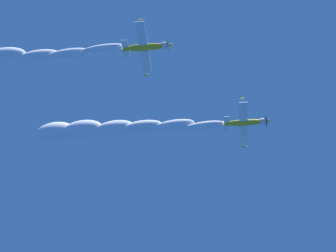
{
  "coord_description": "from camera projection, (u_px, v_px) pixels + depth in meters",
  "views": [
    {
      "loc": [
        -31.62,
        14.11,
        1.81
      ],
      "look_at": [
        -1.05,
        8.27,
        64.47
      ],
      "focal_mm": 49.02,
      "sensor_mm": 36.0,
      "label": 1
    }
  ],
  "objects": [
    {
      "name": "airplane_lead",
      "position": [
        246.0,
        122.0,
        69.22
      ],
      "size": [
        7.59,
        6.92,
        2.63
      ],
      "color": "gold"
    },
    {
      "name": "airplane_left_wingman",
      "position": [
        147.0,
        47.0,
        62.24
      ],
      "size": [
        7.57,
        6.93,
        2.6
      ],
      "color": "gold"
    },
    {
      "name": "smoke_trail_lead",
      "position": [
        101.0,
        129.0,
        71.9
      ],
      "size": [
        10.56,
        29.41,
        4.75
      ],
      "color": "white"
    }
  ]
}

